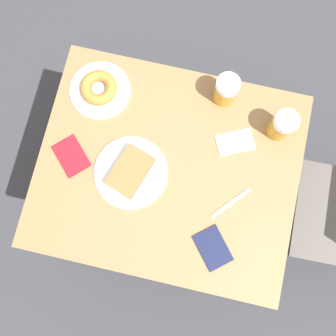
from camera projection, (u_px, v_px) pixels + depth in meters
name	position (u px, v px, depth m)	size (l,w,h in m)	color
ground_plane	(168.00, 193.00, 1.99)	(8.00, 8.00, 0.00)	#333338
table	(168.00, 173.00, 1.33)	(0.73, 0.88, 0.74)	olive
plate_with_cake	(131.00, 172.00, 1.24)	(0.25, 0.25, 0.04)	silver
plate_with_donut	(99.00, 89.00, 1.29)	(0.21, 0.21, 0.05)	silver
beer_mug_left	(226.00, 90.00, 1.25)	(0.08, 0.08, 0.12)	#C68C23
beer_mug_center	(282.00, 125.00, 1.23)	(0.08, 0.08, 0.12)	#C68C23
napkin_folded	(235.00, 142.00, 1.28)	(0.12, 0.14, 0.00)	white
fork	(231.00, 203.00, 1.24)	(0.13, 0.12, 0.00)	silver
passport_near_edge	(213.00, 248.00, 1.21)	(0.15, 0.15, 0.01)	#141938
passport_far_edge	(71.00, 156.00, 1.27)	(0.15, 0.15, 0.01)	maroon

